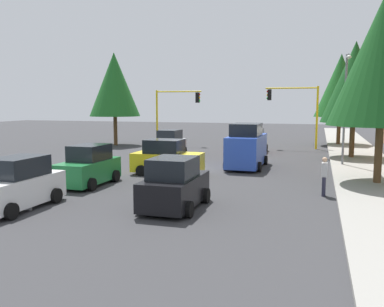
{
  "coord_description": "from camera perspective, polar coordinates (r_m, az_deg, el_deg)",
  "views": [
    {
      "loc": [
        23.6,
        7.7,
        3.98
      ],
      "look_at": [
        1.7,
        0.94,
        1.2
      ],
      "focal_mm": 38.54,
      "sensor_mm": 36.0,
      "label": 1
    }
  ],
  "objects": [
    {
      "name": "ground_plane",
      "position": [
        25.14,
        -0.9,
        -2.19
      ],
      "size": [
        120.0,
        120.0,
        0.0
      ],
      "primitive_type": "plane",
      "color": "#353538"
    },
    {
      "name": "sidewalk_kerb",
      "position": [
        29.0,
        22.54,
        -1.35
      ],
      "size": [
        80.0,
        4.0,
        0.15
      ],
      "primitive_type": "cube",
      "color": "gray",
      "rests_on": "ground"
    },
    {
      "name": "lane_arrow_near",
      "position": [
        16.62,
        -23.83,
        -7.52
      ],
      "size": [
        2.4,
        1.1,
        1.1
      ],
      "color": "silver",
      "rests_on": "ground"
    },
    {
      "name": "traffic_signal_far_left",
      "position": [
        37.65,
        14.16,
        6.58
      ],
      "size": [
        0.36,
        4.59,
        5.49
      ],
      "color": "yellow",
      "rests_on": "ground"
    },
    {
      "name": "traffic_signal_far_right",
      "position": [
        39.89,
        -2.38,
        6.58
      ],
      "size": [
        0.36,
        4.59,
        5.27
      ],
      "color": "yellow",
      "rests_on": "ground"
    },
    {
      "name": "street_lamp_curbside",
      "position": [
        27.25,
        20.49,
        7.26
      ],
      "size": [
        2.15,
        0.28,
        7.0
      ],
      "color": "slate",
      "rests_on": "ground"
    },
    {
      "name": "tree_roadside_far",
      "position": [
        41.67,
        19.87,
        8.84
      ],
      "size": [
        4.71,
        4.71,
        8.62
      ],
      "color": "brown",
      "rests_on": "ground"
    },
    {
      "name": "tree_roadside_near",
      "position": [
        21.88,
        24.99,
        11.73
      ],
      "size": [
        5.02,
        5.02,
        9.21
      ],
      "color": "brown",
      "rests_on": "ground"
    },
    {
      "name": "tree_roadside_mid",
      "position": [
        31.72,
        21.59,
        9.17
      ],
      "size": [
        4.56,
        4.56,
        8.36
      ],
      "color": "brown",
      "rests_on": "ground"
    },
    {
      "name": "tree_opposite_side",
      "position": [
        40.25,
        -10.69,
        9.35
      ],
      "size": [
        4.79,
        4.79,
        8.78
      ],
      "color": "brown",
      "rests_on": "ground"
    },
    {
      "name": "delivery_van_blue",
      "position": [
        25.88,
        7.57,
        0.88
      ],
      "size": [
        4.8,
        2.22,
        2.77
      ],
      "color": "blue",
      "rests_on": "ground"
    },
    {
      "name": "car_white",
      "position": [
        16.98,
        -23.13,
        -4.11
      ],
      "size": [
        4.11,
        1.93,
        1.98
      ],
      "color": "white",
      "rests_on": "ground"
    },
    {
      "name": "car_yellow",
      "position": [
        23.29,
        -3.51,
        -0.7
      ],
      "size": [
        2.12,
        3.88,
        1.98
      ],
      "color": "yellow",
      "rests_on": "ground"
    },
    {
      "name": "car_silver",
      "position": [
        31.72,
        -3.17,
        1.33
      ],
      "size": [
        3.61,
        1.99,
        1.98
      ],
      "color": "#B2B5BA",
      "rests_on": "ground"
    },
    {
      "name": "car_black",
      "position": [
        15.7,
        -2.44,
        -4.42
      ],
      "size": [
        3.69,
        2.06,
        1.98
      ],
      "color": "black",
      "rests_on": "ground"
    },
    {
      "name": "car_red",
      "position": [
        33.94,
        8.49,
        1.63
      ],
      "size": [
        3.99,
        1.99,
        1.98
      ],
      "color": "red",
      "rests_on": "ground"
    },
    {
      "name": "car_green",
      "position": [
        20.82,
        -14.13,
        -1.81
      ],
      "size": [
        3.77,
        1.98,
        1.98
      ],
      "color": "#1E7238",
      "rests_on": "ground"
    },
    {
      "name": "pedestrian_crossing",
      "position": [
        18.68,
        17.83,
        -2.88
      ],
      "size": [
        0.4,
        0.24,
        1.7
      ],
      "color": "#262638",
      "rests_on": "ground"
    }
  ]
}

